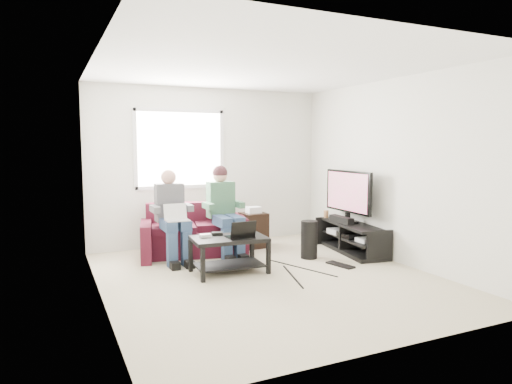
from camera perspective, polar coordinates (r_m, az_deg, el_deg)
floor at (r=5.87m, az=1.51°, el=-10.62°), size 4.50×4.50×0.00m
ceiling at (r=5.70m, az=1.59°, el=15.32°), size 4.50×4.50×0.00m
wall_back at (r=7.71m, az=-5.88°, el=3.16°), size 4.50×0.00×4.50m
wall_front at (r=3.76m, az=16.91°, el=-0.03°), size 4.50×0.00×4.50m
wall_left at (r=5.08m, az=-19.14°, el=1.40°), size 0.00×4.50×4.50m
wall_right at (r=6.76m, az=16.95°, el=2.54°), size 0.00×4.50×4.50m
window at (r=7.54m, az=-9.47°, el=5.33°), size 1.48×0.04×1.28m
sofa at (r=7.09m, az=-7.76°, el=-5.33°), size 1.79×1.03×0.77m
person_left at (r=6.66m, az=-10.44°, el=-2.44°), size 0.40×0.71×1.31m
person_right at (r=6.91m, az=-4.05°, el=-1.55°), size 0.40×0.71×1.35m
laptop_silver at (r=6.42m, az=-9.86°, el=-3.04°), size 0.38×0.33×0.24m
coffee_table at (r=5.99m, az=-3.38°, el=-6.80°), size 0.99×0.65×0.48m
laptop_black at (r=5.92m, az=-2.03°, el=-4.55°), size 0.35×0.26×0.24m
controller_a at (r=5.98m, az=-6.32°, el=-5.44°), size 0.14×0.09×0.04m
controller_b at (r=6.10m, az=-4.89°, el=-5.21°), size 0.16×0.12×0.04m
controller_c at (r=6.21m, az=-1.31°, el=-4.98°), size 0.15×0.11×0.04m
tv_stand at (r=7.27m, az=11.80°, el=-5.80°), size 0.60×1.43×0.46m
tv at (r=7.24m, az=11.43°, el=-0.14°), size 0.12×1.10×0.81m
soundbar at (r=7.23m, az=10.61°, el=-3.41°), size 0.12×0.50×0.10m
drink_cup at (r=7.70m, az=8.76°, el=-2.73°), size 0.08×0.08×0.12m
console_white at (r=6.95m, az=13.78°, el=-5.82°), size 0.30×0.22×0.06m
console_grey at (r=7.50m, az=10.44°, el=-4.81°), size 0.34×0.26×0.08m
console_black at (r=7.22m, az=12.05°, el=-5.30°), size 0.38×0.30×0.07m
subwoofer at (r=6.80m, az=6.66°, el=-5.93°), size 0.24×0.24×0.56m
keyboard_floor at (r=6.50m, az=10.49°, el=-8.95°), size 0.24×0.45×0.02m
end_table at (r=7.46m, az=-0.31°, el=-4.66°), size 0.38×0.38×0.67m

